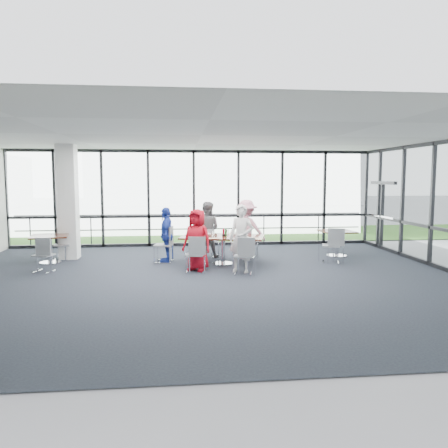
{
  "coord_description": "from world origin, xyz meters",
  "views": [
    {
      "loc": [
        -0.52,
        -9.62,
        2.27
      ],
      "look_at": [
        0.64,
        1.42,
        1.1
      ],
      "focal_mm": 35.0,
      "sensor_mm": 36.0,
      "label": 1
    }
  ],
  "objects": [
    {
      "name": "plate_fl",
      "position": [
        0.24,
        2.19,
        0.76
      ],
      "size": [
        0.27,
        0.27,
        0.01
      ],
      "primitive_type": "cylinder",
      "color": "white",
      "rests_on": "main_table"
    },
    {
      "name": "chair_spare_r",
      "position": [
        3.55,
        1.62,
        0.46
      ],
      "size": [
        0.57,
        0.57,
        0.92
      ],
      "primitive_type": null,
      "rotation": [
        0.0,
        0.0,
        -0.32
      ],
      "color": "gray",
      "rests_on": "ground"
    },
    {
      "name": "plate_fr",
      "position": [
        1.22,
        1.9,
        0.76
      ],
      "size": [
        0.24,
        0.24,
        0.01
      ],
      "primitive_type": "cylinder",
      "color": "white",
      "rests_on": "main_table"
    },
    {
      "name": "ceiling",
      "position": [
        0.0,
        0.0,
        3.2
      ],
      "size": [
        12.0,
        10.0,
        0.04
      ],
      "primitive_type": "cube",
      "color": "silver",
      "rests_on": "ground"
    },
    {
      "name": "chair_main_fr",
      "position": [
        1.45,
        2.65,
        0.45
      ],
      "size": [
        0.55,
        0.55,
        0.89
      ],
      "primitive_type": null,
      "rotation": [
        0.0,
        0.0,
        2.83
      ],
      "color": "gray",
      "rests_on": "ground"
    },
    {
      "name": "diner_far_right",
      "position": [
        1.38,
        2.49,
        0.83
      ],
      "size": [
        1.21,
        0.98,
        1.66
      ],
      "primitive_type": "imported",
      "rotation": [
        0.0,
        0.0,
        2.68
      ],
      "color": "pink",
      "rests_on": "ground"
    },
    {
      "name": "chair_spare_lb",
      "position": [
        -3.75,
        2.7,
        0.43
      ],
      "size": [
        0.5,
        0.5,
        0.85
      ],
      "primitive_type": null,
      "rotation": [
        0.0,
        0.0,
        3.36
      ],
      "color": "gray",
      "rests_on": "ground"
    },
    {
      "name": "wall_front",
      "position": [
        0.0,
        -5.0,
        1.6
      ],
      "size": [
        12.0,
        0.1,
        3.2
      ],
      "primitive_type": "cube",
      "color": "silver",
      "rests_on": "ground"
    },
    {
      "name": "chair_main_nl",
      "position": [
        -0.13,
        0.79,
        0.43
      ],
      "size": [
        0.51,
        0.51,
        0.87
      ],
      "primitive_type": null,
      "rotation": [
        0.0,
        0.0,
        -0.23
      ],
      "color": "gray",
      "rests_on": "ground"
    },
    {
      "name": "chair_main_fl",
      "position": [
        0.36,
        2.9,
        0.44
      ],
      "size": [
        0.57,
        0.57,
        0.88
      ],
      "primitive_type": null,
      "rotation": [
        0.0,
        0.0,
        2.69
      ],
      "color": "gray",
      "rests_on": "ground"
    },
    {
      "name": "plate_nl",
      "position": [
        -0.07,
        1.47,
        0.76
      ],
      "size": [
        0.28,
        0.28,
        0.01
      ],
      "primitive_type": "cylinder",
      "color": "white",
      "rests_on": "main_table"
    },
    {
      "name": "chair_spare_la",
      "position": [
        -3.77,
        1.17,
        0.42
      ],
      "size": [
        0.51,
        0.51,
        0.84
      ],
      "primitive_type": null,
      "rotation": [
        0.0,
        0.0,
        -0.28
      ],
      "color": "gray",
      "rests_on": "ground"
    },
    {
      "name": "tumbler_d",
      "position": [
        -0.09,
        1.79,
        0.81
      ],
      "size": [
        0.06,
        0.06,
        0.13
      ],
      "primitive_type": "cylinder",
      "color": "white",
      "rests_on": "main_table"
    },
    {
      "name": "ketchup_bottle",
      "position": [
        0.66,
        1.8,
        0.84
      ],
      "size": [
        0.06,
        0.06,
        0.18
      ],
      "primitive_type": "cylinder",
      "color": "#A1051D",
      "rests_on": "main_table"
    },
    {
      "name": "tumbler_b",
      "position": [
        0.94,
        1.46,
        0.82
      ],
      "size": [
        0.07,
        0.07,
        0.13
      ],
      "primitive_type": "cylinder",
      "color": "white",
      "rests_on": "main_table"
    },
    {
      "name": "condiment_caddy",
      "position": [
        0.67,
        1.73,
        0.77
      ],
      "size": [
        0.1,
        0.07,
        0.04
      ],
      "primitive_type": "cube",
      "color": "black",
      "rests_on": "main_table"
    },
    {
      "name": "grass_strip",
      "position": [
        0.0,
        8.0,
        0.01
      ],
      "size": [
        80.0,
        5.0,
        0.01
      ],
      "primitive_type": "cube",
      "color": "#345E21",
      "rests_on": "ground"
    },
    {
      "name": "green_bottle",
      "position": [
        0.72,
        1.72,
        0.85
      ],
      "size": [
        0.05,
        0.05,
        0.2
      ],
      "primitive_type": "cylinder",
      "color": "#1D6722",
      "rests_on": "main_table"
    },
    {
      "name": "diner_end",
      "position": [
        -0.85,
        2.14,
        0.75
      ],
      "size": [
        0.51,
        0.89,
        1.49
      ],
      "primitive_type": "imported",
      "rotation": [
        0.0,
        0.0,
        -1.61
      ],
      "color": "#2039A5",
      "rests_on": "ground"
    },
    {
      "name": "floor",
      "position": [
        0.0,
        0.0,
        -0.01
      ],
      "size": [
        12.0,
        10.0,
        0.02
      ],
      "primitive_type": "cube",
      "color": "#20232F",
      "rests_on": "ground"
    },
    {
      "name": "guard_rail",
      "position": [
        0.0,
        5.6,
        0.5
      ],
      "size": [
        12.0,
        0.06,
        0.06
      ],
      "primitive_type": "cylinder",
      "rotation": [
        0.0,
        1.57,
        0.0
      ],
      "color": "#2D2D33",
      "rests_on": "ground"
    },
    {
      "name": "menu_b",
      "position": [
        1.45,
        1.16,
        0.75
      ],
      "size": [
        0.36,
        0.35,
        0.0
      ],
      "primitive_type": "cube",
      "rotation": [
        0.0,
        0.0,
        -0.72
      ],
      "color": "white",
      "rests_on": "main_table"
    },
    {
      "name": "menu_a",
      "position": [
        0.36,
        1.3,
        0.75
      ],
      "size": [
        0.32,
        0.24,
        0.0
      ],
      "primitive_type": "cube",
      "rotation": [
        0.0,
        0.0,
        0.09
      ],
      "color": "white",
      "rests_on": "main_table"
    },
    {
      "name": "diner_near_right",
      "position": [
        0.98,
        0.68,
        0.82
      ],
      "size": [
        0.73,
        0.66,
        1.64
      ],
      "primitive_type": "imported",
      "rotation": [
        0.0,
        0.0,
        -0.45
      ],
      "color": "silver",
      "rests_on": "ground"
    },
    {
      "name": "structural_column",
      "position": [
        -3.6,
        3.0,
        1.6
      ],
      "size": [
        0.5,
        0.5,
        3.2
      ],
      "primitive_type": "cube",
      "color": "white",
      "rests_on": "ground"
    },
    {
      "name": "chair_main_end",
      "position": [
        -0.93,
        2.13,
        0.47
      ],
      "size": [
        0.54,
        0.54,
        0.94
      ],
      "primitive_type": null,
      "rotation": [
        0.0,
        0.0,
        -1.75
      ],
      "color": "gray",
      "rests_on": "ground"
    },
    {
      "name": "plate_nr",
      "position": [
        1.21,
        1.24,
        0.76
      ],
      "size": [
        0.25,
        0.25,
        0.01
      ],
      "primitive_type": "cylinder",
      "color": "white",
      "rests_on": "main_table"
    },
    {
      "name": "diner_near_left",
      "position": [
        -0.07,
        1.0,
        0.76
      ],
      "size": [
        0.88,
        0.79,
        1.52
      ],
      "primitive_type": "imported",
      "rotation": [
        0.0,
        0.0,
        -0.52
      ],
      "color": "#B40C1B",
      "rests_on": "ground"
    },
    {
      "name": "menu_c",
      "position": [
        0.87,
        2.09,
        0.75
      ],
      "size": [
        0.35,
        0.32,
        0.0
      ],
      "primitive_type": "cube",
      "rotation": [
        0.0,
        0.0,
        0.59
      ],
      "color": "white",
      "rests_on": "main_table"
    },
    {
      "name": "chair_main_nr",
      "position": [
        1.0,
        0.48,
        0.44
      ],
      "size": [
        0.51,
        0.51,
        0.87
      ],
      "primitive_type": null,
      "rotation": [
        0.0,
        0.0,
        -0.22
      ],
      "color": "gray",
      "rests_on": "ground"
    },
    {
      "name": "hangar_main",
      "position": [
        4.0,
        32.0,
        3.0
      ],
      "size": [
        24.0,
        10.0,
        6.0
      ],
      "primitive_type": "cube",
      "color": "#BABBC1",
      "rests_on": "ground"
    },
    {
      "name": "side_table_right",
      "position": [
        4.06,
        2.54,
        0.64
      ],
      "size": [
        0.96,
        0.96,
        0.75
      ],
      "rotation": [
        0.0,
        0.0,
        0.08
      ],
      "color": "#330F0B",
      "rests_on": "ground"
    },
    {
      "name": "tumbler_a",
      "position": [
        0.37,
        1.55,
        0.83
      ],
      "size": [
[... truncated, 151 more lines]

